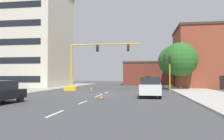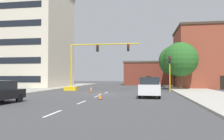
# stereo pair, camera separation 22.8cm
# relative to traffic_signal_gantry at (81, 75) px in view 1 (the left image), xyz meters

# --- Properties ---
(ground_plane) EXTENTS (160.00, 160.00, 0.00)m
(ground_plane) POSITION_rel_traffic_signal_gantry_xyz_m (4.44, -5.97, -2.35)
(ground_plane) COLOR #424244
(sidewalk_left) EXTENTS (6.00, 56.00, 0.14)m
(sidewalk_left) POSITION_rel_traffic_signal_gantry_xyz_m (-7.30, 2.03, -2.28)
(sidewalk_left) COLOR #9E998E
(sidewalk_left) RESTS_ON ground_plane
(sidewalk_right) EXTENTS (6.00, 56.00, 0.14)m
(sidewalk_right) POSITION_rel_traffic_signal_gantry_xyz_m (16.18, 2.03, -2.28)
(sidewalk_right) COLOR #B2ADA3
(sidewalk_right) RESTS_ON ground_plane
(lane_stripe_seg_0) EXTENTS (0.16, 2.40, 0.01)m
(lane_stripe_seg_0) POSITION_rel_traffic_signal_gantry_xyz_m (4.44, -19.97, -2.35)
(lane_stripe_seg_0) COLOR silver
(lane_stripe_seg_0) RESTS_ON ground_plane
(lane_stripe_seg_1) EXTENTS (0.16, 2.40, 0.01)m
(lane_stripe_seg_1) POSITION_rel_traffic_signal_gantry_xyz_m (4.44, -14.47, -2.35)
(lane_stripe_seg_1) COLOR silver
(lane_stripe_seg_1) RESTS_ON ground_plane
(lane_stripe_seg_2) EXTENTS (0.16, 2.40, 0.01)m
(lane_stripe_seg_2) POSITION_rel_traffic_signal_gantry_xyz_m (4.44, -8.97, -2.35)
(lane_stripe_seg_2) COLOR silver
(lane_stripe_seg_2) RESTS_ON ground_plane
(lane_stripe_seg_3) EXTENTS (0.16, 2.40, 0.01)m
(lane_stripe_seg_3) POSITION_rel_traffic_signal_gantry_xyz_m (4.44, -3.47, -2.35)
(lane_stripe_seg_3) COLOR silver
(lane_stripe_seg_3) RESTS_ON ground_plane
(building_tall_left) EXTENTS (14.66, 14.20, 19.81)m
(building_tall_left) POSITION_rel_traffic_signal_gantry_xyz_m (-14.12, 10.88, 7.56)
(building_tall_left) COLOR beige
(building_tall_left) RESTS_ON ground_plane
(building_brick_center) EXTENTS (12.05, 8.56, 5.79)m
(building_brick_center) POSITION_rel_traffic_signal_gantry_xyz_m (10.01, 25.41, 0.56)
(building_brick_center) COLOR brown
(building_brick_center) RESTS_ON ground_plane
(building_row_right) EXTENTS (13.31, 10.93, 10.98)m
(building_row_right) POSITION_rel_traffic_signal_gantry_xyz_m (21.68, 11.34, 3.15)
(building_row_right) COLOR brown
(building_row_right) RESTS_ON ground_plane
(traffic_signal_gantry) EXTENTS (10.87, 1.20, 6.83)m
(traffic_signal_gantry) POSITION_rel_traffic_signal_gantry_xyz_m (0.00, 0.00, 0.00)
(traffic_signal_gantry) COLOR yellow
(traffic_signal_gantry) RESTS_ON ground_plane
(traffic_light_pole_right) EXTENTS (0.32, 0.47, 4.80)m
(traffic_light_pole_right) POSITION_rel_traffic_signal_gantry_xyz_m (12.66, -0.68, 1.18)
(traffic_light_pole_right) COLOR yellow
(traffic_light_pole_right) RESTS_ON ground_plane
(tree_right_far) EXTENTS (5.86, 5.86, 8.03)m
(tree_right_far) POSITION_rel_traffic_signal_gantry_xyz_m (14.80, 12.38, 2.74)
(tree_right_far) COLOR #4C3823
(tree_right_far) RESTS_ON ground_plane
(tree_right_mid) EXTENTS (5.33, 5.33, 7.39)m
(tree_right_mid) POSITION_rel_traffic_signal_gantry_xyz_m (14.74, 3.92, 2.37)
(tree_right_mid) COLOR #4C3823
(tree_right_mid) RESTS_ON ground_plane
(pickup_truck_white) EXTENTS (2.19, 5.47, 1.99)m
(pickup_truck_white) POSITION_rel_traffic_signal_gantry_xyz_m (9.88, -8.85, -1.38)
(pickup_truck_white) COLOR white
(pickup_truck_white) RESTS_ON ground_plane
(traffic_cone_roadside_a) EXTENTS (0.36, 0.36, 0.73)m
(traffic_cone_roadside_a) POSITION_rel_traffic_signal_gantry_xyz_m (2.25, -2.80, -1.99)
(traffic_cone_roadside_a) COLOR black
(traffic_cone_roadside_a) RESTS_ON ground_plane
(traffic_cone_roadside_b) EXTENTS (0.36, 0.36, 0.60)m
(traffic_cone_roadside_b) POSITION_rel_traffic_signal_gantry_xyz_m (8.71, -5.26, -2.06)
(traffic_cone_roadside_b) COLOR black
(traffic_cone_roadside_b) RESTS_ON ground_plane
(traffic_cone_roadside_c) EXTENTS (0.36, 0.36, 0.66)m
(traffic_cone_roadside_c) POSITION_rel_traffic_signal_gantry_xyz_m (5.41, -11.95, -2.03)
(traffic_cone_roadside_c) COLOR black
(traffic_cone_roadside_c) RESTS_ON ground_plane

